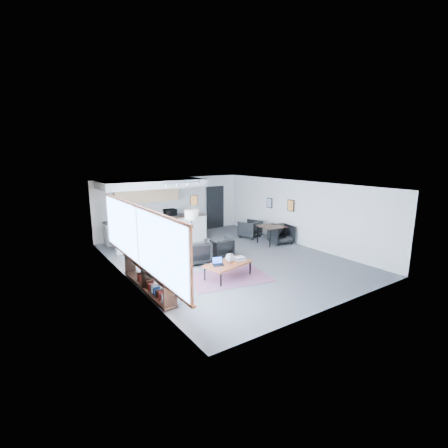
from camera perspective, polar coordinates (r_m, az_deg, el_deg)
room at (r=11.18m, az=0.52°, el=0.23°), size 7.02×9.02×2.62m
window at (r=8.83m, az=-14.87°, el=-2.36°), size 0.10×5.95×1.66m
console at (r=9.09m, az=-13.19°, el=-9.34°), size 0.35×3.00×0.80m
kitchenette at (r=13.85m, az=-12.38°, el=2.57°), size 4.20×1.96×2.60m
doorway at (r=16.10m, az=-1.66°, el=3.05°), size 1.10×0.12×2.15m
track_light at (r=12.59m, az=-7.44°, el=7.10°), size 1.60×0.07×0.15m
wall_art_lower at (r=13.66m, az=11.65°, el=3.20°), size 0.03×0.38×0.48m
wall_art_upper at (r=14.59m, az=8.00°, el=3.69°), size 0.03×0.34×0.44m
kilim_rug at (r=9.82m, az=0.70°, el=-9.37°), size 2.66×2.07×0.01m
coffee_table at (r=9.67m, az=0.71°, el=-7.07°), size 1.53×1.05×0.46m
laptop at (r=9.50m, az=-1.11°, el=-6.80°), size 0.37×0.34×0.22m
ceramic_pot at (r=9.66m, az=1.05°, el=-6.00°), size 0.28×0.28×0.28m
book_stack at (r=9.93m, az=2.73°, el=-6.06°), size 0.36×0.29×0.10m
coaster at (r=9.60m, az=1.90°, el=-6.97°), size 0.11×0.11×0.01m
armchair_left at (r=10.98m, az=-4.67°, el=-4.79°), size 0.96×0.93×0.83m
armchair_right at (r=11.61m, az=-0.56°, el=-4.03°), size 0.79×0.75×0.75m
floor_lamp at (r=11.46m, az=-5.71°, el=1.35°), size 0.58×0.58×1.70m
dining_table at (r=13.38m, az=8.37°, el=-0.62°), size 0.93×0.93×0.75m
dining_chair_near at (r=13.57m, az=9.99°, el=-1.89°), size 0.83×0.79×0.73m
dining_chair_far at (r=14.37m, az=4.59°, el=-0.99°), size 0.87×0.84×0.72m
microwave at (r=14.67m, az=-9.47°, el=2.15°), size 0.54×0.30×0.36m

